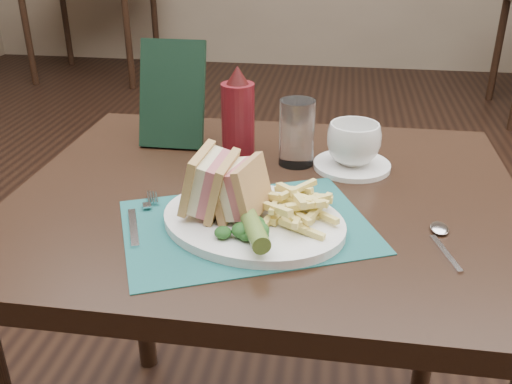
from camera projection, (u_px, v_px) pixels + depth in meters
floor at (286, 334)px, 1.80m from camera, size 7.00×7.00×0.00m
wall_back at (328, 66)px, 4.90m from camera, size 6.00×0.00×6.00m
table_main at (265, 351)px, 1.19m from camera, size 0.90×0.75×0.75m
table_bg_left at (94, 28)px, 4.45m from camera, size 0.90×0.75×0.75m
placemat at (247, 226)px, 0.91m from camera, size 0.46×0.41×0.00m
plate at (253, 221)px, 0.91m from camera, size 0.36×0.32×0.01m
sandwich_half_a at (197, 181)px, 0.90m from camera, size 0.08×0.11×0.10m
sandwich_half_b at (229, 186)px, 0.90m from camera, size 0.10×0.11×0.10m
kale_garnish at (245, 229)px, 0.85m from camera, size 0.11×0.08×0.03m
pickle_spear at (253, 226)px, 0.83m from camera, size 0.07×0.12×0.03m
fries_pile at (295, 201)px, 0.90m from camera, size 0.18×0.20×0.05m
fork at (139, 216)px, 0.93m from camera, size 0.10×0.17×0.01m
spoon at (444, 242)px, 0.86m from camera, size 0.07×0.15×0.01m
saucer at (352, 165)px, 1.12m from camera, size 0.18×0.18×0.01m
coffee_cup at (354, 144)px, 1.10m from camera, size 0.13×0.13×0.08m
drinking_glass at (297, 133)px, 1.11m from camera, size 0.07×0.07×0.13m
ketchup_bottle at (238, 112)px, 1.14m from camera, size 0.08×0.08×0.19m
check_presenter at (172, 94)px, 1.19m from camera, size 0.14×0.08×0.22m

